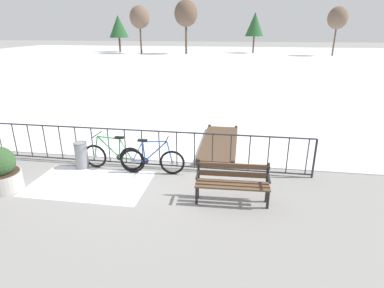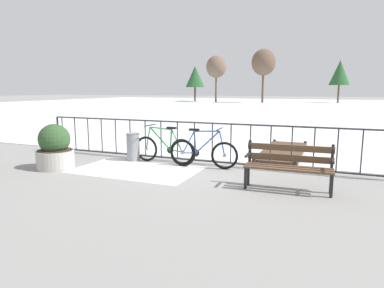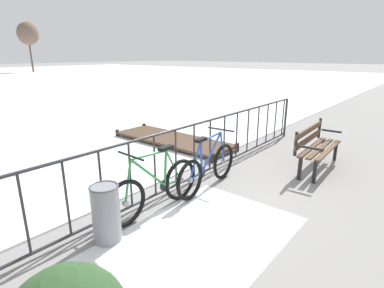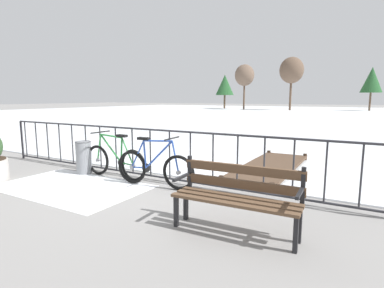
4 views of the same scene
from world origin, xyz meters
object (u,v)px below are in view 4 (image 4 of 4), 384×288
bicycle_near_railing (115,161)px  park_bench (237,192)px  trash_bin (84,157)px  bicycle_second (154,168)px

bicycle_near_railing → park_bench: bearing=-20.2°
bicycle_near_railing → trash_bin: (-0.88, -0.06, 0.00)m
bicycle_near_railing → park_bench: 3.46m
bicycle_second → park_bench: bearing=-27.1°
bicycle_second → bicycle_near_railing: bearing=174.4°
bicycle_near_railing → bicycle_second: size_ratio=1.00×
park_bench → bicycle_near_railing: bearing=159.8°
park_bench → trash_bin: bearing=164.6°
bicycle_near_railing → bicycle_second: same height
bicycle_second → park_bench: (2.12, -1.08, 0.14)m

